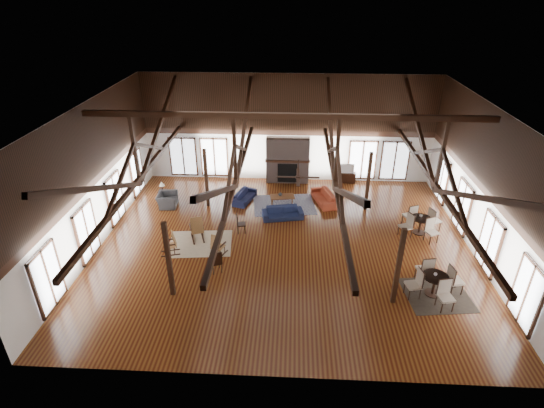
# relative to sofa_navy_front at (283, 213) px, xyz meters

# --- Properties ---
(floor) EXTENTS (16.00, 16.00, 0.00)m
(floor) POSITION_rel_sofa_navy_front_xyz_m (0.14, -2.35, -0.29)
(floor) COLOR brown
(floor) RESTS_ON ground
(ceiling) EXTENTS (16.00, 14.00, 0.02)m
(ceiling) POSITION_rel_sofa_navy_front_xyz_m (0.14, -2.35, 5.71)
(ceiling) COLOR black
(ceiling) RESTS_ON wall_back
(wall_back) EXTENTS (16.00, 0.02, 6.00)m
(wall_back) POSITION_rel_sofa_navy_front_xyz_m (0.14, 4.65, 2.71)
(wall_back) COLOR silver
(wall_back) RESTS_ON floor
(wall_front) EXTENTS (16.00, 0.02, 6.00)m
(wall_front) POSITION_rel_sofa_navy_front_xyz_m (0.14, -9.35, 2.71)
(wall_front) COLOR silver
(wall_front) RESTS_ON floor
(wall_left) EXTENTS (0.02, 14.00, 6.00)m
(wall_left) POSITION_rel_sofa_navy_front_xyz_m (-7.86, -2.35, 2.71)
(wall_left) COLOR silver
(wall_left) RESTS_ON floor
(wall_right) EXTENTS (0.02, 14.00, 6.00)m
(wall_right) POSITION_rel_sofa_navy_front_xyz_m (8.14, -2.35, 2.71)
(wall_right) COLOR silver
(wall_right) RESTS_ON floor
(roof_truss) EXTENTS (15.60, 14.07, 3.14)m
(roof_truss) POSITION_rel_sofa_navy_front_xyz_m (0.14, -2.35, 3.74)
(roof_truss) COLOR black
(roof_truss) RESTS_ON wall_back
(post_grid) EXTENTS (8.16, 7.16, 3.05)m
(post_grid) POSITION_rel_sofa_navy_front_xyz_m (0.14, -2.35, 1.24)
(post_grid) COLOR black
(post_grid) RESTS_ON floor
(fireplace) EXTENTS (2.50, 0.69, 2.60)m
(fireplace) POSITION_rel_sofa_navy_front_xyz_m (0.14, 4.32, 1.00)
(fireplace) COLOR #735E57
(fireplace) RESTS_ON floor
(ceiling_fan) EXTENTS (1.60, 1.60, 0.75)m
(ceiling_fan) POSITION_rel_sofa_navy_front_xyz_m (0.64, -3.35, 3.45)
(ceiling_fan) COLOR black
(ceiling_fan) RESTS_ON roof_truss
(sofa_navy_front) EXTENTS (2.07, 1.13, 0.57)m
(sofa_navy_front) POSITION_rel_sofa_navy_front_xyz_m (0.00, 0.00, 0.00)
(sofa_navy_front) COLOR #171F40
(sofa_navy_front) RESTS_ON floor
(sofa_navy_left) EXTENTS (1.90, 1.18, 0.52)m
(sofa_navy_left) POSITION_rel_sofa_navy_front_xyz_m (-2.05, 1.75, -0.03)
(sofa_navy_left) COLOR #141939
(sofa_navy_left) RESTS_ON floor
(sofa_orange) EXTENTS (2.18, 1.33, 0.60)m
(sofa_orange) POSITION_rel_sofa_navy_front_xyz_m (2.09, 1.79, 0.01)
(sofa_orange) COLOR maroon
(sofa_orange) RESTS_ON floor
(coffee_table) EXTENTS (1.31, 0.80, 0.47)m
(coffee_table) POSITION_rel_sofa_navy_front_xyz_m (-0.07, 1.46, 0.13)
(coffee_table) COLOR brown
(coffee_table) RESTS_ON floor
(vase) EXTENTS (0.22, 0.22, 0.21)m
(vase) POSITION_rel_sofa_navy_front_xyz_m (-0.18, 1.49, 0.29)
(vase) COLOR #B2B2B2
(vase) RESTS_ON coffee_table
(armchair) EXTENTS (1.13, 1.01, 0.69)m
(armchair) POSITION_rel_sofa_navy_front_xyz_m (-5.92, 0.96, 0.06)
(armchair) COLOR #2D2D2F
(armchair) RESTS_ON floor
(side_table_lamp) EXTENTS (0.41, 0.41, 1.05)m
(side_table_lamp) POSITION_rel_sofa_navy_front_xyz_m (-6.33, 1.64, 0.11)
(side_table_lamp) COLOR black
(side_table_lamp) RESTS_ON floor
(rocking_chair_a) EXTENTS (0.79, 1.04, 1.20)m
(rocking_chair_a) POSITION_rel_sofa_navy_front_xyz_m (-3.71, -2.16, 0.28)
(rocking_chair_a) COLOR #935D37
(rocking_chair_a) RESTS_ON floor
(rocking_chair_b) EXTENTS (0.70, 0.89, 1.01)m
(rocking_chair_b) POSITION_rel_sofa_navy_front_xyz_m (-2.63, -3.31, 0.19)
(rocking_chair_b) COLOR #935D37
(rocking_chair_b) RESTS_ON floor
(rocking_chair_c) EXTENTS (0.87, 0.62, 1.02)m
(rocking_chair_c) POSITION_rel_sofa_navy_front_xyz_m (-4.56, -3.24, 0.19)
(rocking_chair_c) COLOR #935D37
(rocking_chair_c) RESTS_ON floor
(side_chair_a) EXTENTS (0.46, 0.46, 0.93)m
(side_chair_a) POSITION_rel_sofa_navy_front_xyz_m (-1.94, -1.42, 0.25)
(side_chair_a) COLOR black
(side_chair_a) RESTS_ON floor
(side_chair_b) EXTENTS (0.55, 0.55, 0.98)m
(side_chair_b) POSITION_rel_sofa_navy_front_xyz_m (-2.46, -4.49, 0.28)
(side_chair_b) COLOR black
(side_chair_b) RESTS_ON floor
(cafe_table_near) EXTENTS (2.21, 2.21, 1.13)m
(cafe_table_near) POSITION_rel_sofa_navy_front_xyz_m (5.68, -5.35, 0.28)
(cafe_table_near) COLOR black
(cafe_table_near) RESTS_ON floor
(cafe_table_far) EXTENTS (2.11, 2.11, 1.10)m
(cafe_table_far) POSITION_rel_sofa_navy_front_xyz_m (6.27, -1.03, 0.26)
(cafe_table_far) COLOR black
(cafe_table_far) RESTS_ON floor
(cup_near) EXTENTS (0.17, 0.17, 0.10)m
(cup_near) POSITION_rel_sofa_navy_front_xyz_m (5.66, -5.32, 0.58)
(cup_near) COLOR #B2B2B2
(cup_near) RESTS_ON cafe_table_near
(cup_far) EXTENTS (0.17, 0.17, 0.11)m
(cup_far) POSITION_rel_sofa_navy_front_xyz_m (6.27, -0.93, 0.56)
(cup_far) COLOR #B2B2B2
(cup_far) RESTS_ON cafe_table_far
(tv_console) EXTENTS (1.17, 0.44, 0.59)m
(tv_console) POSITION_rel_sofa_navy_front_xyz_m (3.42, 4.40, 0.01)
(tv_console) COLOR black
(tv_console) RESTS_ON floor
(television) EXTENTS (0.97, 0.13, 0.56)m
(television) POSITION_rel_sofa_navy_front_xyz_m (3.40, 4.40, 0.58)
(television) COLOR #B2B2B2
(television) RESTS_ON tv_console
(rug_tan) EXTENTS (2.90, 2.38, 0.01)m
(rug_tan) POSITION_rel_sofa_navy_front_xyz_m (-3.55, -2.45, -0.28)
(rug_tan) COLOR tan
(rug_tan) RESTS_ON floor
(rug_navy) EXTENTS (3.37, 2.70, 0.01)m
(rug_navy) POSITION_rel_sofa_navy_front_xyz_m (0.03, 1.38, -0.28)
(rug_navy) COLOR #191C46
(rug_navy) RESTS_ON floor
(rug_dark) EXTENTS (2.51, 2.32, 0.01)m
(rug_dark) POSITION_rel_sofa_navy_front_xyz_m (5.83, -5.40, -0.28)
(rug_dark) COLOR black
(rug_dark) RESTS_ON floor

